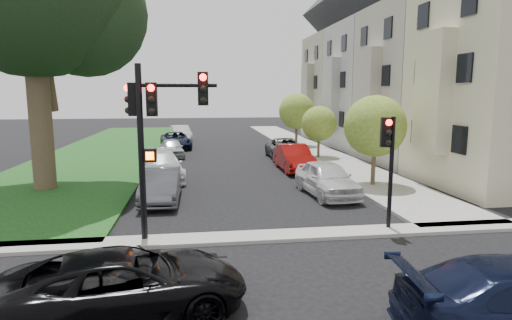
{
  "coord_description": "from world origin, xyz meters",
  "views": [
    {
      "loc": [
        -2.2,
        -10.57,
        4.44
      ],
      "look_at": [
        0.0,
        5.0,
        2.0
      ],
      "focal_mm": 30.0,
      "sensor_mm": 36.0,
      "label": 1
    }
  ],
  "objects": [
    {
      "name": "ground",
      "position": [
        0.0,
        0.0,
        0.0
      ],
      "size": [
        140.0,
        140.0,
        0.0
      ],
      "primitive_type": "plane",
      "color": "black",
      "rests_on": "ground"
    },
    {
      "name": "grass_strip",
      "position": [
        -9.0,
        24.0,
        0.06
      ],
      "size": [
        8.0,
        44.0,
        0.12
      ],
      "primitive_type": "cube",
      "color": "#153413",
      "rests_on": "ground"
    },
    {
      "name": "sidewalk_right",
      "position": [
        6.75,
        24.0,
        0.06
      ],
      "size": [
        3.5,
        44.0,
        0.12
      ],
      "primitive_type": "cube",
      "color": "gray",
      "rests_on": "ground"
    },
    {
      "name": "sidewalk_cross",
      "position": [
        0.0,
        2.0,
        0.06
      ],
      "size": [
        60.0,
        1.0,
        0.12
      ],
      "primitive_type": "cube",
      "color": "gray",
      "rests_on": "ground"
    },
    {
      "name": "house_a",
      "position": [
        12.45,
        8.0,
        6.93
      ],
      "size": [
        7.7,
        7.55,
        15.97
      ],
      "color": "beige",
      "rests_on": "ground"
    },
    {
      "name": "house_b",
      "position": [
        12.45,
        15.5,
        6.93
      ],
      "size": [
        7.7,
        7.55,
        15.97
      ],
      "color": "#A49E8F",
      "rests_on": "ground"
    },
    {
      "name": "house_c",
      "position": [
        12.45,
        23.0,
        6.93
      ],
      "size": [
        7.7,
        7.55,
        15.97
      ],
      "color": "#999490",
      "rests_on": "ground"
    },
    {
      "name": "house_d",
      "position": [
        12.45,
        30.5,
        6.93
      ],
      "size": [
        7.7,
        7.55,
        15.97
      ],
      "color": "gray",
      "rests_on": "ground"
    },
    {
      "name": "small_tree_a",
      "position": [
        6.2,
        8.63,
        2.92
      ],
      "size": [
        2.93,
        2.93,
        4.39
      ],
      "color": "#3B3124",
      "rests_on": "ground"
    },
    {
      "name": "small_tree_b",
      "position": [
        6.2,
        17.91,
        2.41
      ],
      "size": [
        2.42,
        2.42,
        3.62
      ],
      "color": "#3B3124",
      "rests_on": "ground"
    },
    {
      "name": "small_tree_c",
      "position": [
        6.2,
        24.54,
        2.98
      ],
      "size": [
        2.99,
        2.99,
        4.49
      ],
      "color": "#3B3124",
      "rests_on": "ground"
    },
    {
      "name": "traffic_signal_main",
      "position": [
        -3.38,
        2.23,
        3.66
      ],
      "size": [
        2.58,
        0.67,
        5.3
      ],
      "color": "black",
      "rests_on": "ground"
    },
    {
      "name": "traffic_signal_secondary",
      "position": [
        3.86,
        2.19,
        2.6
      ],
      "size": [
        0.5,
        0.4,
        3.73
      ],
      "color": "black",
      "rests_on": "ground"
    },
    {
      "name": "car_cross_near",
      "position": [
        -3.68,
        -2.26,
        0.68
      ],
      "size": [
        5.25,
        3.2,
        1.36
      ],
      "primitive_type": "imported",
      "rotation": [
        0.0,
        0.0,
        1.78
      ],
      "color": "black",
      "rests_on": "ground"
    },
    {
      "name": "car_parked_0",
      "position": [
        3.45,
        7.2,
        0.76
      ],
      "size": [
        2.16,
        4.6,
        1.52
      ],
      "primitive_type": "imported",
      "rotation": [
        0.0,
        0.0,
        0.08
      ],
      "color": "silver",
      "rests_on": "ground"
    },
    {
      "name": "car_parked_1",
      "position": [
        3.43,
        13.46,
        0.75
      ],
      "size": [
        1.68,
        4.61,
        1.51
      ],
      "primitive_type": "imported",
      "rotation": [
        0.0,
        0.0,
        0.02
      ],
      "color": "maroon",
      "rests_on": "ground"
    },
    {
      "name": "car_parked_2",
      "position": [
        3.93,
        18.06,
        0.7
      ],
      "size": [
        2.4,
        5.07,
        1.4
      ],
      "primitive_type": "imported",
      "rotation": [
        0.0,
        0.0,
        -0.02
      ],
      "color": "#3F4247",
      "rests_on": "ground"
    },
    {
      "name": "car_parked_5",
      "position": [
        -3.68,
        7.14,
        0.7
      ],
      "size": [
        1.53,
        4.26,
        1.4
      ],
      "primitive_type": "imported",
      "rotation": [
        0.0,
        0.0,
        -0.01
      ],
      "color": "#3F4247",
      "rests_on": "ground"
    },
    {
      "name": "car_parked_6",
      "position": [
        -3.99,
        11.8,
        0.73
      ],
      "size": [
        2.75,
        5.25,
        1.45
      ],
      "primitive_type": "imported",
      "rotation": [
        0.0,
        0.0,
        0.15
      ],
      "color": "silver",
      "rests_on": "ground"
    },
    {
      "name": "car_parked_7",
      "position": [
        -3.91,
        19.88,
        0.65
      ],
      "size": [
        2.05,
        3.97,
        1.29
      ],
      "primitive_type": "imported",
      "rotation": [
        0.0,
        0.0,
        0.14
      ],
      "color": "#999BA0",
      "rests_on": "ground"
    },
    {
      "name": "car_parked_8",
      "position": [
        -3.84,
        24.82,
        0.68
      ],
      "size": [
        2.9,
        5.13,
        1.35
      ],
      "primitive_type": "imported",
      "rotation": [
        0.0,
        0.0,
        0.14
      ],
      "color": "black",
      "rests_on": "ground"
    },
    {
      "name": "car_parked_9",
      "position": [
        -3.64,
        30.39,
        0.73
      ],
      "size": [
        2.39,
        4.68,
        1.47
      ],
      "primitive_type": "imported",
      "rotation": [
        0.0,
        0.0,
        0.19
      ],
      "color": "silver",
      "rests_on": "ground"
    }
  ]
}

